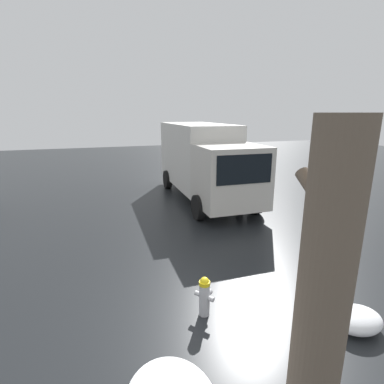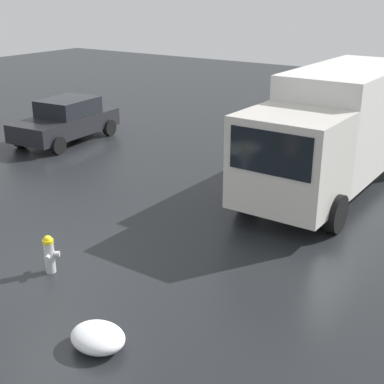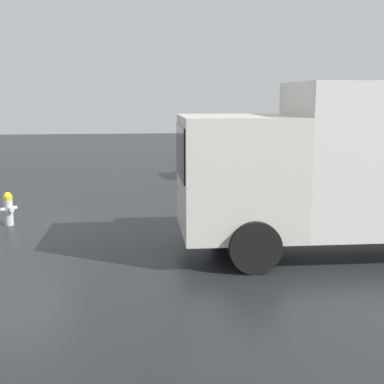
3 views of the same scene
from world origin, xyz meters
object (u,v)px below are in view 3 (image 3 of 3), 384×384
object	(u,v)px
fire_hydrant	(9,208)
parked_car	(244,156)
delivery_truck	(381,162)
pedestrian	(266,208)

from	to	relation	value
fire_hydrant	parked_car	size ratio (longest dim) A/B	0.19
delivery_truck	parked_car	xyz separation A→B (m)	(-0.62, 9.69, -0.97)
pedestrian	parked_car	xyz separation A→B (m)	(1.75, 10.30, -0.25)
fire_hydrant	delivery_truck	size ratio (longest dim) A/B	0.11
fire_hydrant	parked_car	world-z (taller)	parked_car
delivery_truck	pedestrian	world-z (taller)	delivery_truck
pedestrian	parked_car	world-z (taller)	pedestrian
pedestrian	parked_car	size ratio (longest dim) A/B	0.44
delivery_truck	pedestrian	bearing A→B (deg)	105.21
fire_hydrant	parked_car	xyz separation A→B (m)	(6.96, 6.87, 0.36)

